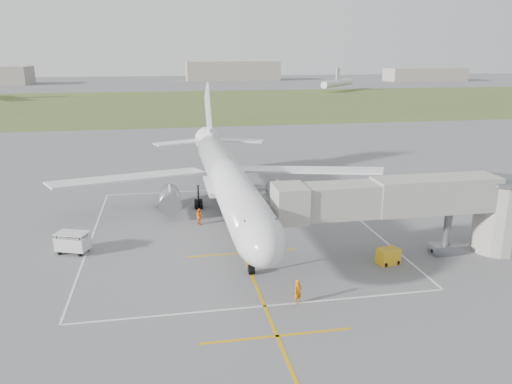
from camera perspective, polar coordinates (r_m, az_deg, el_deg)
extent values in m
plane|color=#565658|center=(54.92, -3.19, -3.03)|extent=(700.00, 700.00, 0.00)
cube|color=#465B27|center=(182.58, -8.63, 9.96)|extent=(700.00, 120.00, 0.02)
cube|color=#C3910B|center=(50.25, -2.44, -4.82)|extent=(0.25, 60.00, 0.01)
cube|color=#C3910B|center=(33.38, 2.44, -16.12)|extent=(10.00, 0.25, 0.01)
cube|color=#C3910B|center=(45.65, -1.53, -6.99)|extent=(10.00, 0.25, 0.01)
cube|color=silver|center=(66.32, -4.55, 0.24)|extent=(28.00, 0.20, 0.01)
cube|color=silver|center=(36.76, 1.01, -12.90)|extent=(28.00, 0.20, 0.01)
cube|color=silver|center=(51.30, -18.34, -5.21)|extent=(0.20, 32.00, 0.01)
cube|color=silver|center=(54.76, 12.08, -3.42)|extent=(0.20, 32.00, 0.01)
cylinder|color=silver|center=(53.65, -3.26, 1.52)|extent=(3.80, 36.00, 3.80)
ellipsoid|color=silver|center=(36.66, 0.41, -5.24)|extent=(3.80, 7.22, 3.80)
cube|color=black|center=(35.47, 0.69, -4.17)|extent=(2.40, 1.60, 0.99)
cone|color=silver|center=(73.52, -5.35, 5.66)|extent=(3.80, 6.00, 3.80)
cube|color=silver|center=(61.68, 5.74, 2.53)|extent=(17.93, 11.24, 1.23)
cube|color=silver|center=(59.41, -14.11, 1.62)|extent=(17.93, 11.24, 1.23)
cube|color=silver|center=(56.92, -3.63, 0.73)|extent=(4.20, 8.00, 0.50)
cube|color=silver|center=(73.59, -5.49, 9.05)|extent=(0.30, 7.89, 8.65)
cube|color=silver|center=(71.83, -5.27, 6.48)|extent=(0.35, 5.00, 1.20)
cube|color=silver|center=(73.68, -2.07, 5.90)|extent=(7.85, 5.03, 0.20)
cube|color=silver|center=(72.93, -8.64, 5.63)|extent=(7.85, 5.03, 0.20)
cylinder|color=slate|center=(57.77, 2.56, -0.11)|extent=(2.30, 4.20, 2.30)
cube|color=silver|center=(57.27, 2.64, 0.58)|extent=(0.25, 2.40, 1.20)
cylinder|color=slate|center=(56.34, -9.82, -0.74)|extent=(2.30, 4.20, 2.30)
cube|color=silver|center=(55.84, -9.85, -0.03)|extent=(0.25, 2.40, 1.20)
cylinder|color=black|center=(41.06, -0.54, -7.70)|extent=(0.18, 0.18, 2.60)
cylinder|color=black|center=(41.40, -0.69, -8.86)|extent=(0.28, 0.80, 0.80)
cylinder|color=black|center=(41.44, -0.39, -8.83)|extent=(0.28, 0.80, 0.80)
cylinder|color=black|center=(59.16, -1.00, -0.21)|extent=(0.22, 0.22, 2.80)
cylinder|color=black|center=(59.05, -1.21, -1.18)|extent=(0.32, 0.96, 0.96)
cylinder|color=black|center=(59.14, -0.67, -1.15)|extent=(0.32, 0.96, 0.96)
cylinder|color=black|center=(59.71, -1.32, -0.99)|extent=(0.32, 0.96, 0.96)
cylinder|color=black|center=(59.80, -0.79, -0.96)|extent=(0.32, 0.96, 0.96)
cylinder|color=black|center=(58.52, -6.61, -0.50)|extent=(0.22, 0.22, 2.80)
cylinder|color=black|center=(58.43, -6.83, -1.47)|extent=(0.32, 0.96, 0.96)
cylinder|color=black|center=(58.46, -6.28, -1.45)|extent=(0.32, 0.96, 0.96)
cylinder|color=black|center=(59.10, -6.87, -1.28)|extent=(0.32, 0.96, 0.96)
cylinder|color=black|center=(59.13, -6.33, -1.25)|extent=(0.32, 0.96, 0.96)
cube|color=gray|center=(42.44, 9.56, -0.96)|extent=(11.09, 2.90, 2.80)
cube|color=gray|center=(46.08, 19.80, -0.23)|extent=(11.09, 3.10, 3.00)
cube|color=gray|center=(41.18, 3.86, -1.29)|extent=(2.60, 3.40, 3.00)
cylinder|color=#595C61|center=(47.91, 21.00, -4.28)|extent=(0.70, 0.70, 4.20)
cube|color=#595C61|center=(48.47, 20.81, -6.11)|extent=(2.60, 1.40, 0.90)
cylinder|color=gray|center=(50.33, 26.00, -2.58)|extent=(4.40, 4.40, 6.40)
cylinder|color=#595C61|center=(49.47, 26.46, 1.17)|extent=(5.00, 5.00, 0.30)
cylinder|color=black|center=(48.01, 19.77, -6.35)|extent=(0.70, 0.30, 0.70)
cylinder|color=black|center=(49.02, 21.81, -6.10)|extent=(0.70, 0.30, 0.70)
cube|color=gold|center=(44.72, 14.88, -7.10)|extent=(2.03, 1.54, 1.37)
cylinder|color=black|center=(44.18, 14.56, -8.04)|extent=(0.26, 0.43, 0.40)
cylinder|color=black|center=(44.92, 15.88, -7.74)|extent=(0.26, 0.43, 0.40)
cube|color=silver|center=(48.29, -20.20, -5.49)|extent=(3.23, 2.60, 1.23)
cube|color=silver|center=(47.97, -20.31, -4.43)|extent=(3.23, 2.60, 0.09)
cylinder|color=black|center=(48.27, -21.78, -5.38)|extent=(0.09, 0.09, 1.46)
cylinder|color=black|center=(47.12, -19.47, -5.65)|extent=(0.09, 0.09, 1.46)
cylinder|color=black|center=(49.32, -20.95, -4.85)|extent=(0.09, 0.09, 1.46)
cylinder|color=black|center=(48.20, -18.67, -5.10)|extent=(0.09, 0.09, 1.46)
cylinder|color=black|center=(48.59, -21.52, -6.42)|extent=(0.35, 0.49, 0.45)
cylinder|color=black|center=(47.56, -19.45, -6.69)|extent=(0.35, 0.49, 0.45)
cylinder|color=black|center=(49.55, -20.76, -5.92)|extent=(0.35, 0.49, 0.45)
cylinder|color=black|center=(48.54, -18.72, -6.16)|extent=(0.35, 0.49, 0.45)
imported|color=orange|center=(36.83, 4.83, -11.29)|extent=(0.80, 0.70, 1.85)
imported|color=#FF6008|center=(53.16, -6.48, -2.79)|extent=(0.97, 1.04, 1.70)
cube|color=gray|center=(335.07, -2.69, 13.66)|extent=(60.00, 20.00, 12.00)
cube|color=gray|center=(344.82, 18.75, 12.60)|extent=(50.00, 18.00, 8.00)
cylinder|color=silver|center=(244.76, 9.31, 12.16)|extent=(23.73, 25.97, 3.20)
cube|color=silver|center=(244.54, 9.36, 13.21)|extent=(2.89, 3.18, 5.50)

